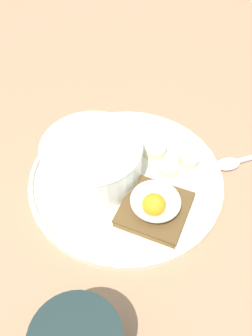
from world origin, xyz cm
name	(u,v)px	position (x,y,z in cm)	size (l,w,h in cm)	color
ground_plane	(126,186)	(0.00, 0.00, 1.00)	(120.00, 120.00, 2.00)	#A47D5C
plate	(126,178)	(0.00, 0.00, 2.80)	(26.57, 26.57, 1.60)	silver
oatmeal_bowl	(92,159)	(-3.67, -2.68, 5.80)	(13.39, 13.39, 5.60)	white
toast_slice	(155,209)	(6.60, -1.19, 3.68)	(10.81, 10.81, 1.20)	brown
poached_egg	(155,202)	(6.75, -1.41, 5.64)	(6.34, 6.22, 3.66)	white
banana_slice_front	(154,149)	(-0.74, 6.26, 3.61)	(4.72, 4.72, 1.29)	#F3F2BA
banana_slice_left	(168,167)	(2.97, 5.26, 3.53)	(4.25, 4.26, 1.15)	#F9F0BE
banana_slice_back	(189,159)	(3.94, 8.33, 3.70)	(3.96, 3.91, 1.59)	beige
spoon	(246,159)	(8.90, 15.45, 2.40)	(6.70, 12.26, 0.80)	silver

